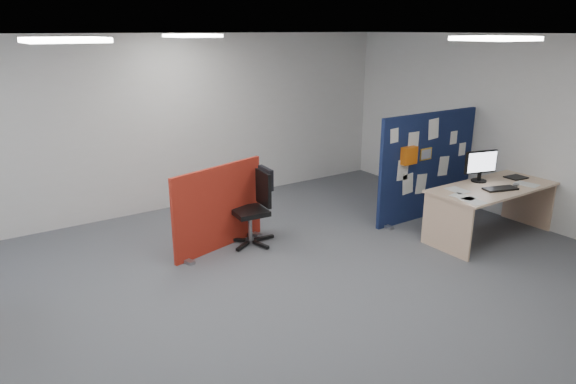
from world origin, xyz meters
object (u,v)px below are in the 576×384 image
monitor_main (481,165)px  red_divider (219,209)px  navy_divider (427,166)px  office_chair (257,202)px  main_desk (489,197)px

monitor_main → red_divider: 3.63m
monitor_main → red_divider: (-3.27, 1.50, -0.43)m
monitor_main → red_divider: size_ratio=0.34×
navy_divider → red_divider: (-3.12, 0.69, -0.26)m
red_divider → navy_divider: bearing=-27.8°
red_divider → office_chair: size_ratio=1.43×
navy_divider → monitor_main: 0.84m
main_desk → monitor_main: bearing=79.9°
main_desk → office_chair: bearing=149.8°
navy_divider → main_desk: (0.12, -1.02, -0.24)m
monitor_main → red_divider: bearing=170.5°
monitor_main → office_chair: (-2.77, 1.38, -0.40)m
navy_divider → office_chair: 2.69m
navy_divider → main_desk: 1.05m
red_divider → monitor_main: bearing=-39.8°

